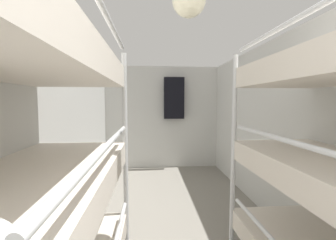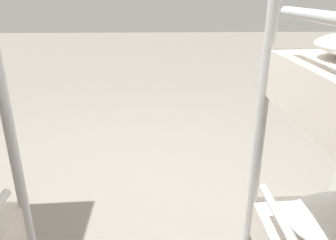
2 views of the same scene
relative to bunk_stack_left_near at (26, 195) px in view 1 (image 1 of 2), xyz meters
The scene contains 6 objects.
wall_left 1.33m from the bunk_stack_left_near, 107.92° to the left, with size 0.06×5.45×2.27m.
wall_right 2.49m from the bunk_stack_left_near, 30.50° to the left, with size 0.06×5.45×2.27m.
wall_back 4.06m from the bunk_stack_left_near, 77.62° to the left, with size 2.62×0.06×2.27m.
bunk_stack_left_near is the anchor object (origin of this frame).
hanging_coat 4.01m from the bunk_stack_left_near, 73.55° to the left, with size 0.44×0.12×0.90m.
ceiling_light 1.54m from the bunk_stack_left_near, 32.16° to the left, with size 0.24×0.24×0.24m.
Camera 1 is at (-0.28, 0.32, 1.50)m, focal length 24.00 mm.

